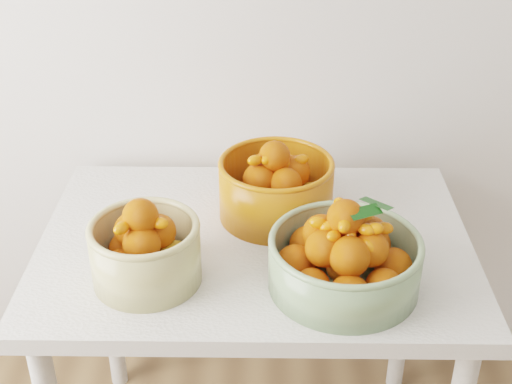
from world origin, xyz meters
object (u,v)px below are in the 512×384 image
bowl_orange (276,187)px  bowl_green (344,258)px  table (255,272)px  bowl_cream (145,250)px

bowl_orange → bowl_green: bearing=-63.4°
table → bowl_green: bowl_green is taller
bowl_cream → bowl_orange: size_ratio=0.92×
bowl_cream → bowl_orange: bowl_cream is taller
bowl_cream → table: bearing=34.4°
table → bowl_orange: bearing=65.4°
table → bowl_green: 0.30m
bowl_green → bowl_orange: (-0.14, 0.28, 0.01)m
table → bowl_orange: size_ratio=3.21×
bowl_cream → bowl_orange: 0.38m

